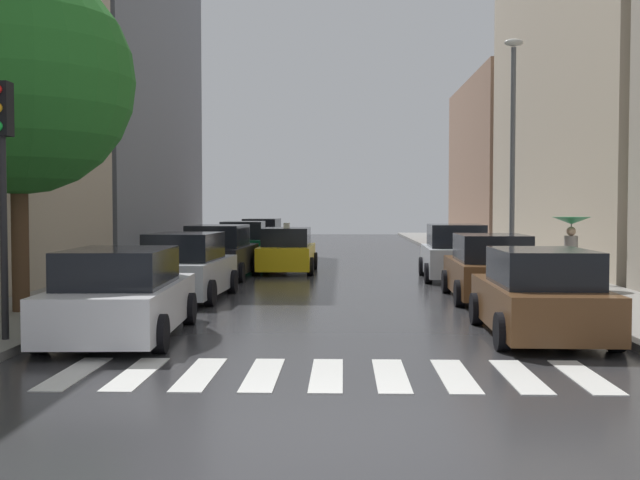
{
  "coord_description": "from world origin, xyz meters",
  "views": [
    {
      "loc": [
        0.23,
        -7.8,
        2.37
      ],
      "look_at": [
        -0.55,
        18.16,
        1.27
      ],
      "focal_mm": 43.36,
      "sensor_mm": 36.0,
      "label": 1
    }
  ],
  "objects_px": {
    "parked_car_left_nearest": "(122,296)",
    "parked_car_left_second": "(187,268)",
    "parked_car_right_nearest": "(540,296)",
    "parked_car_left_fourth": "(244,244)",
    "traffic_light_left_corner": "(2,152)",
    "street_tree_left": "(18,80)",
    "parked_car_right_third": "(455,254)",
    "pedestrian_foreground": "(571,236)",
    "lamp_post_right": "(513,142)",
    "parked_car_right_second": "(490,269)",
    "parked_car_left_third": "(219,253)",
    "taxi_midroad": "(287,251)",
    "parked_car_left_fifth": "(262,238)"
  },
  "relations": [
    {
      "from": "parked_car_left_nearest",
      "to": "parked_car_left_second",
      "type": "relative_size",
      "value": 1.09
    },
    {
      "from": "parked_car_left_second",
      "to": "parked_car_right_nearest",
      "type": "distance_m",
      "value": 9.46
    },
    {
      "from": "parked_car_left_fourth",
      "to": "traffic_light_left_corner",
      "type": "bearing_deg",
      "value": 174.02
    },
    {
      "from": "parked_car_left_fourth",
      "to": "street_tree_left",
      "type": "xyz_separation_m",
      "value": [
        -2.74,
        -15.73,
        4.24
      ]
    },
    {
      "from": "parked_car_left_fourth",
      "to": "traffic_light_left_corner",
      "type": "distance_m",
      "value": 19.46
    },
    {
      "from": "parked_car_right_third",
      "to": "street_tree_left",
      "type": "xyz_separation_m",
      "value": [
        -10.55,
        -9.12,
        4.22
      ]
    },
    {
      "from": "parked_car_left_nearest",
      "to": "pedestrian_foreground",
      "type": "height_order",
      "value": "pedestrian_foreground"
    },
    {
      "from": "parked_car_right_nearest",
      "to": "street_tree_left",
      "type": "distance_m",
      "value": 11.51
    },
    {
      "from": "lamp_post_right",
      "to": "parked_car_right_second",
      "type": "bearing_deg",
      "value": -108.43
    },
    {
      "from": "parked_car_left_third",
      "to": "parked_car_right_nearest",
      "type": "bearing_deg",
      "value": -144.12
    },
    {
      "from": "parked_car_right_third",
      "to": "lamp_post_right",
      "type": "bearing_deg",
      "value": -114.93
    },
    {
      "from": "street_tree_left",
      "to": "parked_car_right_third",
      "type": "bearing_deg",
      "value": 40.83
    },
    {
      "from": "parked_car_left_fourth",
      "to": "street_tree_left",
      "type": "distance_m",
      "value": 16.51
    },
    {
      "from": "parked_car_left_fourth",
      "to": "taxi_midroad",
      "type": "distance_m",
      "value": 4.45
    },
    {
      "from": "parked_car_right_second",
      "to": "pedestrian_foreground",
      "type": "distance_m",
      "value": 2.93
    },
    {
      "from": "parked_car_right_third",
      "to": "lamp_post_right",
      "type": "xyz_separation_m",
      "value": [
        1.66,
        -0.84,
        3.59
      ]
    },
    {
      "from": "taxi_midroad",
      "to": "parked_car_left_third",
      "type": "bearing_deg",
      "value": 139.06
    },
    {
      "from": "pedestrian_foreground",
      "to": "parked_car_left_fourth",
      "type": "bearing_deg",
      "value": -167.62
    },
    {
      "from": "parked_car_left_nearest",
      "to": "parked_car_left_second",
      "type": "height_order",
      "value": "parked_car_left_second"
    },
    {
      "from": "parked_car_left_second",
      "to": "parked_car_right_nearest",
      "type": "height_order",
      "value": "parked_car_left_second"
    },
    {
      "from": "parked_car_right_nearest",
      "to": "lamp_post_right",
      "type": "distance_m",
      "value": 11.18
    },
    {
      "from": "street_tree_left",
      "to": "lamp_post_right",
      "type": "xyz_separation_m",
      "value": [
        12.21,
        8.27,
        -0.63
      ]
    },
    {
      "from": "parked_car_left_fourth",
      "to": "street_tree_left",
      "type": "height_order",
      "value": "street_tree_left"
    },
    {
      "from": "parked_car_left_fifth",
      "to": "parked_car_left_second",
      "type": "bearing_deg",
      "value": -177.53
    },
    {
      "from": "parked_car_left_third",
      "to": "parked_car_right_second",
      "type": "bearing_deg",
      "value": -124.49
    },
    {
      "from": "parked_car_left_second",
      "to": "parked_car_right_second",
      "type": "height_order",
      "value": "parked_car_left_second"
    },
    {
      "from": "street_tree_left",
      "to": "lamp_post_right",
      "type": "distance_m",
      "value": 14.76
    },
    {
      "from": "parked_car_right_third",
      "to": "pedestrian_foreground",
      "type": "distance_m",
      "value": 4.94
    },
    {
      "from": "parked_car_left_nearest",
      "to": "street_tree_left",
      "type": "distance_m",
      "value": 5.71
    },
    {
      "from": "parked_car_right_nearest",
      "to": "parked_car_right_third",
      "type": "distance_m",
      "value": 11.26
    },
    {
      "from": "parked_car_right_nearest",
      "to": "parked_car_right_third",
      "type": "relative_size",
      "value": 1.01
    },
    {
      "from": "parked_car_left_fifth",
      "to": "lamp_post_right",
      "type": "distance_m",
      "value": 16.79
    },
    {
      "from": "pedestrian_foreground",
      "to": "lamp_post_right",
      "type": "distance_m",
      "value": 4.46
    },
    {
      "from": "parked_car_left_fourth",
      "to": "parked_car_right_second",
      "type": "distance_m",
      "value": 14.5
    },
    {
      "from": "parked_car_left_nearest",
      "to": "pedestrian_foreground",
      "type": "xyz_separation_m",
      "value": [
        10.21,
        7.37,
        0.83
      ]
    },
    {
      "from": "parked_car_left_fourth",
      "to": "lamp_post_right",
      "type": "height_order",
      "value": "lamp_post_right"
    },
    {
      "from": "parked_car_right_third",
      "to": "lamp_post_right",
      "type": "height_order",
      "value": "lamp_post_right"
    },
    {
      "from": "parked_car_left_nearest",
      "to": "parked_car_left_fifth",
      "type": "bearing_deg",
      "value": -2.71
    },
    {
      "from": "parked_car_left_third",
      "to": "street_tree_left",
      "type": "relative_size",
      "value": 0.65
    },
    {
      "from": "parked_car_left_fourth",
      "to": "parked_car_right_third",
      "type": "distance_m",
      "value": 10.23
    },
    {
      "from": "parked_car_left_second",
      "to": "parked_car_right_third",
      "type": "height_order",
      "value": "parked_car_right_third"
    },
    {
      "from": "parked_car_left_fourth",
      "to": "traffic_light_left_corner",
      "type": "height_order",
      "value": "traffic_light_left_corner"
    },
    {
      "from": "taxi_midroad",
      "to": "parked_car_left_fifth",
      "type": "bearing_deg",
      "value": 11.67
    },
    {
      "from": "pedestrian_foreground",
      "to": "parked_car_right_nearest",
      "type": "bearing_deg",
      "value": -51.77
    },
    {
      "from": "parked_car_right_second",
      "to": "taxi_midroad",
      "type": "bearing_deg",
      "value": 36.59
    },
    {
      "from": "parked_car_left_third",
      "to": "taxi_midroad",
      "type": "height_order",
      "value": "taxi_midroad"
    },
    {
      "from": "parked_car_right_third",
      "to": "lamp_post_right",
      "type": "distance_m",
      "value": 4.04
    },
    {
      "from": "parked_car_left_nearest",
      "to": "pedestrian_foreground",
      "type": "distance_m",
      "value": 12.63
    },
    {
      "from": "parked_car_left_nearest",
      "to": "parked_car_left_fifth",
      "type": "distance_m",
      "value": 24.21
    },
    {
      "from": "parked_car_left_nearest",
      "to": "parked_car_left_third",
      "type": "relative_size",
      "value": 1.0
    }
  ]
}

